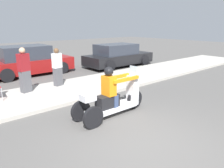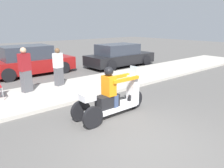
{
  "view_description": "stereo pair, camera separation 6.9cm",
  "coord_description": "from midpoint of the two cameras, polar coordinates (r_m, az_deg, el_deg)",
  "views": [
    {
      "loc": [
        -3.37,
        -2.87,
        2.61
      ],
      "look_at": [
        0.48,
        1.65,
        0.97
      ],
      "focal_mm": 35.0,
      "sensor_mm": 36.0,
      "label": 1
    },
    {
      "loc": [
        -3.32,
        -2.91,
        2.61
      ],
      "look_at": [
        0.48,
        1.65,
        0.97
      ],
      "focal_mm": 35.0,
      "sensor_mm": 36.0,
      "label": 2
    }
  ],
  "objects": [
    {
      "name": "parked_car_lot_right",
      "position": [
        13.85,
        2.09,
        7.39
      ],
      "size": [
        4.49,
        1.99,
        1.4
      ],
      "color": "black",
      "rests_on": "ground"
    },
    {
      "name": "motorcycle_trike",
      "position": [
        6.3,
        0.32,
        -3.83
      ],
      "size": [
        2.41,
        0.68,
        1.48
      ],
      "color": "black",
      "rests_on": "ground"
    },
    {
      "name": "spectator_mid_group",
      "position": [
        8.7,
        -21.49,
        3.21
      ],
      "size": [
        0.44,
        0.33,
        1.67
      ],
      "color": "#515156",
      "rests_on": "sidewalk_strip"
    },
    {
      "name": "ground_plane",
      "position": [
        5.14,
        8.36,
        -15.29
      ],
      "size": [
        60.0,
        60.0,
        0.0
      ],
      "primitive_type": "plane",
      "color": "#565451"
    },
    {
      "name": "sidewalk_strip",
      "position": [
        8.59,
        -15.01,
        -2.36
      ],
      "size": [
        28.0,
        2.8,
        0.12
      ],
      "color": "#B2ADA3",
      "rests_on": "ground"
    },
    {
      "name": "spectator_end_of_line",
      "position": [
        9.25,
        -13.64,
        4.16
      ],
      "size": [
        0.41,
        0.31,
        1.55
      ],
      "color": "#515156",
      "rests_on": "sidewalk_strip"
    },
    {
      "name": "parked_car_lot_left",
      "position": [
        12.34,
        -20.6,
        5.65
      ],
      "size": [
        4.35,
        2.07,
        1.52
      ],
      "color": "maroon",
      "rests_on": "ground"
    }
  ]
}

